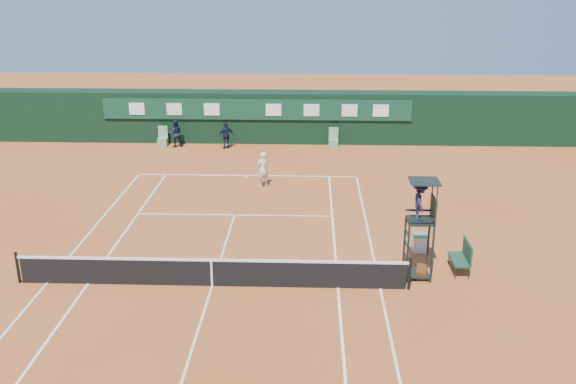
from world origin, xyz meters
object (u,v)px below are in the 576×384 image
object	(u,v)px
tennis_net	(212,272)
player	(263,169)
cooler	(420,242)
umpire_chair	(421,209)
player_bench	(463,256)

from	to	relation	value
tennis_net	player	distance (m)	10.26
tennis_net	player	bearing A→B (deg)	84.84
cooler	player	world-z (taller)	player
umpire_chair	cooler	xyz separation A→B (m)	(0.47, 2.18, -2.13)
umpire_chair	tennis_net	bearing A→B (deg)	-172.55
player_bench	player	bearing A→B (deg)	130.14
umpire_chair	player	world-z (taller)	umpire_chair
cooler	player	distance (m)	9.55
umpire_chair	player_bench	xyz separation A→B (m)	(1.63, 0.47, -1.86)
umpire_chair	player_bench	world-z (taller)	umpire_chair
umpire_chair	player	xyz separation A→B (m)	(-5.84, 9.33, -1.60)
tennis_net	umpire_chair	bearing A→B (deg)	7.45
tennis_net	cooler	xyz separation A→B (m)	(7.23, 3.07, -0.18)
player	umpire_chair	bearing A→B (deg)	82.45
cooler	player	size ratio (longest dim) A/B	0.38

